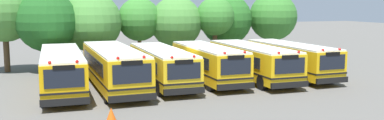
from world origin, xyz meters
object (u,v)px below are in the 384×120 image
(tree_7, at_px, (272,16))
(school_bus_2, at_px, (162,65))
(school_bus_0, at_px, (62,69))
(tree_4, at_px, (176,22))
(tree_3, at_px, (139,19))
(traffic_cone, at_px, (111,114))
(tree_2, at_px, (89,23))
(school_bus_1, at_px, (113,66))
(tree_1, at_px, (47,22))
(school_bus_5, at_px, (291,59))
(school_bus_4, at_px, (252,61))
(tree_0, at_px, (2,12))
(tree_6, at_px, (225,20))
(school_bus_3, at_px, (208,62))
(tree_5, at_px, (216,16))

(tree_7, bearing_deg, school_bus_2, -146.79)
(school_bus_0, xyz_separation_m, tree_4, (10.36, 8.79, 2.40))
(tree_3, relative_size, traffic_cone, 9.31)
(school_bus_0, relative_size, tree_2, 1.76)
(school_bus_1, relative_size, tree_1, 1.74)
(school_bus_5, distance_m, tree_1, 19.21)
(school_bus_4, height_order, tree_7, tree_7)
(tree_0, bearing_deg, tree_7, -0.45)
(school_bus_1, bearing_deg, tree_6, -141.94)
(tree_6, bearing_deg, school_bus_0, -148.02)
(school_bus_2, bearing_deg, tree_2, -65.76)
(tree_2, xyz_separation_m, tree_4, (7.65, 0.02, -0.04))
(tree_0, distance_m, tree_1, 3.52)
(tree_1, relative_size, tree_3, 1.09)
(tree_2, xyz_separation_m, traffic_cone, (-0.93, -16.72, -3.51))
(tree_3, xyz_separation_m, tree_7, (13.16, -0.34, 0.11))
(school_bus_3, xyz_separation_m, traffic_cone, (-8.02, -7.73, -1.07))
(tree_6, bearing_deg, tree_0, -178.39)
(school_bus_3, xyz_separation_m, tree_1, (-10.42, 8.24, 2.64))
(tree_0, distance_m, tree_5, 17.79)
(school_bus_5, bearing_deg, tree_3, -46.94)
(school_bus_4, height_order, tree_2, tree_2)
(school_bus_5, height_order, tree_6, tree_6)
(tree_5, bearing_deg, traffic_cone, -127.29)
(tree_1, height_order, tree_5, tree_1)
(tree_1, xyz_separation_m, tree_5, (14.50, -0.09, 0.31))
(school_bus_5, height_order, tree_1, tree_1)
(school_bus_0, bearing_deg, traffic_cone, 104.14)
(school_bus_4, bearing_deg, tree_5, -93.54)
(school_bus_2, xyz_separation_m, traffic_cone, (-4.70, -7.90, -1.03))
(school_bus_4, xyz_separation_m, tree_6, (2.40, 10.06, 2.56))
(school_bus_0, height_order, tree_0, tree_0)
(school_bus_1, xyz_separation_m, tree_0, (-7.06, 9.40, 3.34))
(school_bus_2, xyz_separation_m, tree_0, (-10.35, 9.22, 3.44))
(tree_5, relative_size, tree_6, 0.95)
(school_bus_1, bearing_deg, school_bus_4, 178.59)
(tree_5, bearing_deg, school_bus_3, -116.59)
(tree_0, relative_size, tree_3, 1.20)
(school_bus_4, height_order, tree_1, tree_1)
(tree_1, height_order, tree_4, tree_1)
(school_bus_2, height_order, tree_6, tree_6)
(tree_1, relative_size, tree_7, 1.00)
(tree_0, relative_size, traffic_cone, 11.18)
(tree_0, bearing_deg, tree_1, -19.51)
(tree_3, bearing_deg, tree_5, -11.65)
(school_bus_2, distance_m, school_bus_3, 3.32)
(school_bus_1, height_order, tree_6, tree_6)
(tree_5, bearing_deg, school_bus_1, -142.61)
(school_bus_1, xyz_separation_m, tree_6, (12.37, 9.95, 2.48))
(school_bus_5, bearing_deg, tree_7, -112.92)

